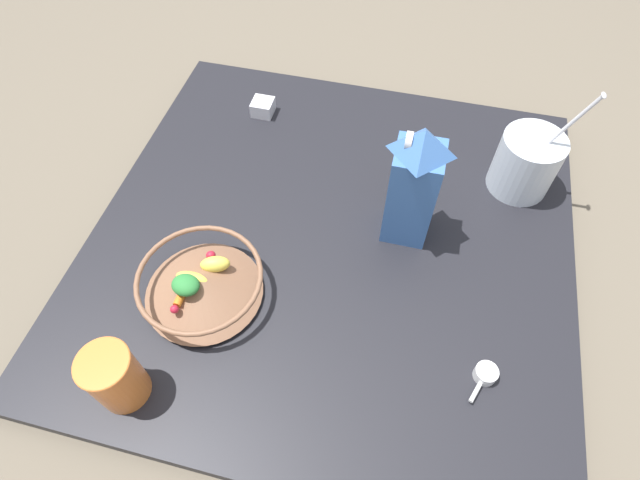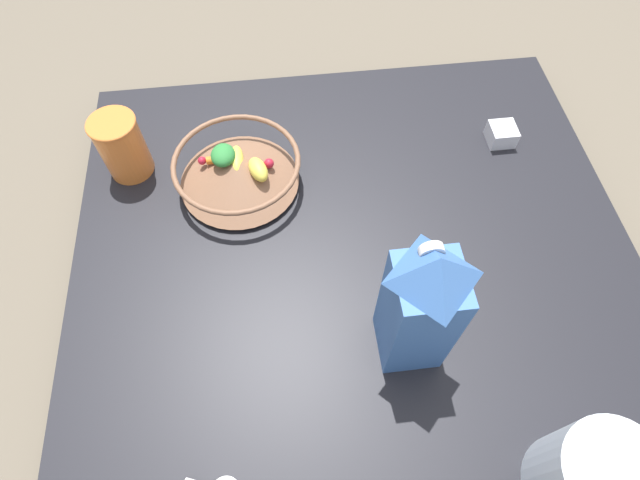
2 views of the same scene
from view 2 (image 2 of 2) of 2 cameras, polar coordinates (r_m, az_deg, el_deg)
name	(u,v)px [view 2 (image 2 of 2)]	position (r m, az deg, el deg)	size (l,w,h in m)	color
ground_plane	(357,276)	(0.92, 4.22, -4.12)	(6.00, 6.00, 0.00)	#665B4C
countertop	(357,271)	(0.91, 4.29, -3.59)	(1.01, 1.01, 0.04)	black
fruit_bowl	(238,170)	(0.97, -9.38, 7.91)	(0.24, 0.24, 0.08)	brown
milk_carton	(420,307)	(0.71, 11.39, -7.54)	(0.09, 0.09, 0.28)	#3D6BB2
yogurt_tub	(596,479)	(0.79, 28.99, -22.79)	(0.14, 0.15, 0.28)	silver
drinking_cup	(122,146)	(1.03, -21.73, 10.00)	(0.09, 0.09, 0.13)	orange
spice_jar	(501,135)	(1.11, 20.01, 11.24)	(0.05, 0.05, 0.04)	silver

